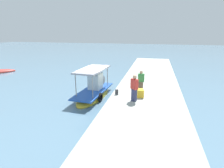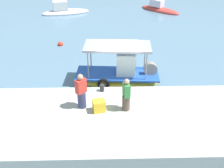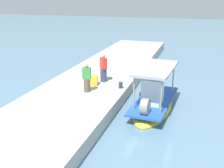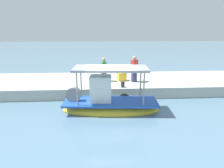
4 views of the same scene
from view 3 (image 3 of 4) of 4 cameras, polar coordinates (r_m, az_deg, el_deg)
ground_plane at (r=15.32m, az=7.99°, el=-5.13°), size 120.00×120.00×0.00m
dock_quay at (r=16.32m, az=-6.57°, el=-2.26°), size 36.00×5.16×0.71m
main_fishing_boat at (r=15.05m, az=8.64°, el=-3.79°), size 5.28×2.14×2.74m
fisherman_near_bollard at (r=15.55m, az=-5.25°, el=1.06°), size 0.44×0.52×1.67m
fisherman_by_crate at (r=17.32m, az=-1.78°, el=3.12°), size 0.56×0.56×1.80m
mooring_bollard at (r=16.23m, az=1.80°, el=-0.24°), size 0.24×0.24×0.37m
cargo_crate at (r=16.85m, az=-3.80°, el=0.78°), size 0.66×0.57×0.57m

